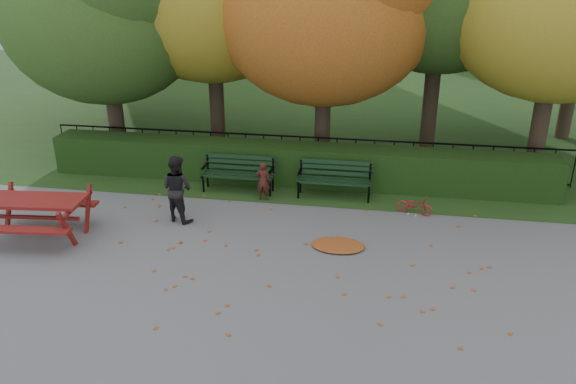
% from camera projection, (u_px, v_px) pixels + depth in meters
% --- Properties ---
extents(ground, '(90.00, 90.00, 0.00)m').
position_uv_depth(ground, '(257.00, 267.00, 10.61)').
color(ground, slate).
rests_on(ground, ground).
extents(grass_strip, '(90.00, 90.00, 0.00)m').
position_uv_depth(grass_strip, '(331.00, 101.00, 23.38)').
color(grass_strip, '#203C19').
rests_on(grass_strip, ground).
extents(hedge, '(13.00, 0.90, 1.00)m').
position_uv_depth(hedge, '(295.00, 164.00, 14.53)').
color(hedge, black).
rests_on(hedge, ground).
extents(iron_fence, '(14.00, 0.04, 1.02)m').
position_uv_depth(iron_fence, '(300.00, 153.00, 15.24)').
color(iron_fence, black).
rests_on(iron_fence, ground).
extents(bench_left, '(1.80, 0.57, 0.88)m').
position_uv_depth(bench_left, '(239.00, 171.00, 14.00)').
color(bench_left, black).
rests_on(bench_left, ground).
extents(bench_right, '(1.80, 0.57, 0.88)m').
position_uv_depth(bench_right, '(335.00, 177.00, 13.62)').
color(bench_right, black).
rests_on(bench_right, ground).
extents(picnic_table, '(2.17, 1.82, 0.99)m').
position_uv_depth(picnic_table, '(35.00, 208.00, 11.51)').
color(picnic_table, maroon).
rests_on(picnic_table, ground).
extents(leaf_pile, '(1.14, 0.83, 0.07)m').
position_uv_depth(leaf_pile, '(338.00, 245.00, 11.34)').
color(leaf_pile, maroon).
rests_on(leaf_pile, ground).
extents(leaf_scatter, '(9.00, 5.70, 0.01)m').
position_uv_depth(leaf_scatter, '(261.00, 259.00, 10.88)').
color(leaf_scatter, maroon).
rests_on(leaf_scatter, ground).
extents(child, '(0.36, 0.24, 0.96)m').
position_uv_depth(child, '(263.00, 181.00, 13.44)').
color(child, '#431915').
rests_on(child, ground).
extents(adult, '(0.89, 0.79, 1.50)m').
position_uv_depth(adult, '(177.00, 189.00, 12.27)').
color(adult, black).
rests_on(adult, ground).
extents(bicycle, '(0.86, 0.51, 0.43)m').
position_uv_depth(bicycle, '(415.00, 205.00, 12.78)').
color(bicycle, '#B71027').
rests_on(bicycle, ground).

